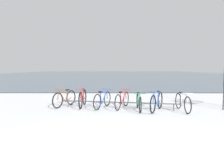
{
  "coord_description": "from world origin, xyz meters",
  "views": [
    {
      "loc": [
        -0.29,
        -3.77,
        1.71
      ],
      "look_at": [
        -0.36,
        8.25,
        0.77
      ],
      "focal_mm": 31.45,
      "sensor_mm": 36.0,
      "label": 1
    }
  ],
  "objects_px": {
    "bicycle_1": "(83,98)",
    "bicycle_4": "(139,102)",
    "bicycle_0": "(65,98)",
    "bicycle_3": "(122,100)",
    "bicycle_6": "(183,102)",
    "bicycle_2": "(103,100)",
    "bicycle_5": "(157,102)"
  },
  "relations": [
    {
      "from": "bicycle_1",
      "to": "bicycle_4",
      "type": "relative_size",
      "value": 0.99
    },
    {
      "from": "bicycle_0",
      "to": "bicycle_3",
      "type": "relative_size",
      "value": 0.98
    },
    {
      "from": "bicycle_0",
      "to": "bicycle_6",
      "type": "bearing_deg",
      "value": -10.85
    },
    {
      "from": "bicycle_2",
      "to": "bicycle_1",
      "type": "bearing_deg",
      "value": 166.78
    },
    {
      "from": "bicycle_3",
      "to": "bicycle_4",
      "type": "bearing_deg",
      "value": -30.32
    },
    {
      "from": "bicycle_1",
      "to": "bicycle_4",
      "type": "xyz_separation_m",
      "value": [
        2.42,
        -0.68,
        -0.04
      ]
    },
    {
      "from": "bicycle_1",
      "to": "bicycle_5",
      "type": "bearing_deg",
      "value": -14.46
    },
    {
      "from": "bicycle_2",
      "to": "bicycle_4",
      "type": "xyz_separation_m",
      "value": [
        1.52,
        -0.47,
        -0.02
      ]
    },
    {
      "from": "bicycle_1",
      "to": "bicycle_3",
      "type": "relative_size",
      "value": 1.08
    },
    {
      "from": "bicycle_4",
      "to": "bicycle_6",
      "type": "bearing_deg",
      "value": -5.51
    },
    {
      "from": "bicycle_2",
      "to": "bicycle_6",
      "type": "xyz_separation_m",
      "value": [
        3.26,
        -0.64,
        -0.0
      ]
    },
    {
      "from": "bicycle_1",
      "to": "bicycle_3",
      "type": "height_order",
      "value": "bicycle_1"
    },
    {
      "from": "bicycle_2",
      "to": "bicycle_5",
      "type": "relative_size",
      "value": 0.97
    },
    {
      "from": "bicycle_4",
      "to": "bicycle_5",
      "type": "bearing_deg",
      "value": -10.07
    },
    {
      "from": "bicycle_4",
      "to": "bicycle_6",
      "type": "height_order",
      "value": "bicycle_6"
    },
    {
      "from": "bicycle_0",
      "to": "bicycle_6",
      "type": "height_order",
      "value": "bicycle_0"
    },
    {
      "from": "bicycle_1",
      "to": "bicycle_2",
      "type": "bearing_deg",
      "value": -13.22
    },
    {
      "from": "bicycle_0",
      "to": "bicycle_6",
      "type": "relative_size",
      "value": 0.91
    },
    {
      "from": "bicycle_1",
      "to": "bicycle_6",
      "type": "distance_m",
      "value": 4.25
    },
    {
      "from": "bicycle_0",
      "to": "bicycle_5",
      "type": "distance_m",
      "value": 4.07
    },
    {
      "from": "bicycle_3",
      "to": "bicycle_5",
      "type": "xyz_separation_m",
      "value": [
        1.37,
        -0.51,
        0.02
      ]
    },
    {
      "from": "bicycle_3",
      "to": "bicycle_4",
      "type": "relative_size",
      "value": 0.92
    },
    {
      "from": "bicycle_0",
      "to": "bicycle_5",
      "type": "relative_size",
      "value": 0.94
    },
    {
      "from": "bicycle_5",
      "to": "bicycle_6",
      "type": "relative_size",
      "value": 0.97
    },
    {
      "from": "bicycle_4",
      "to": "bicycle_0",
      "type": "bearing_deg",
      "value": 166.36
    },
    {
      "from": "bicycle_0",
      "to": "bicycle_6",
      "type": "xyz_separation_m",
      "value": [
        5.0,
        -0.96,
        -0.0
      ]
    },
    {
      "from": "bicycle_6",
      "to": "bicycle_0",
      "type": "bearing_deg",
      "value": 169.15
    },
    {
      "from": "bicycle_1",
      "to": "bicycle_0",
      "type": "bearing_deg",
      "value": 172.58
    },
    {
      "from": "bicycle_4",
      "to": "bicycle_5",
      "type": "relative_size",
      "value": 1.05
    },
    {
      "from": "bicycle_3",
      "to": "bicycle_0",
      "type": "bearing_deg",
      "value": 171.2
    },
    {
      "from": "bicycle_0",
      "to": "bicycle_2",
      "type": "height_order",
      "value": "bicycle_0"
    },
    {
      "from": "bicycle_0",
      "to": "bicycle_3",
      "type": "xyz_separation_m",
      "value": [
        2.59,
        -0.4,
        -0.0
      ]
    }
  ]
}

